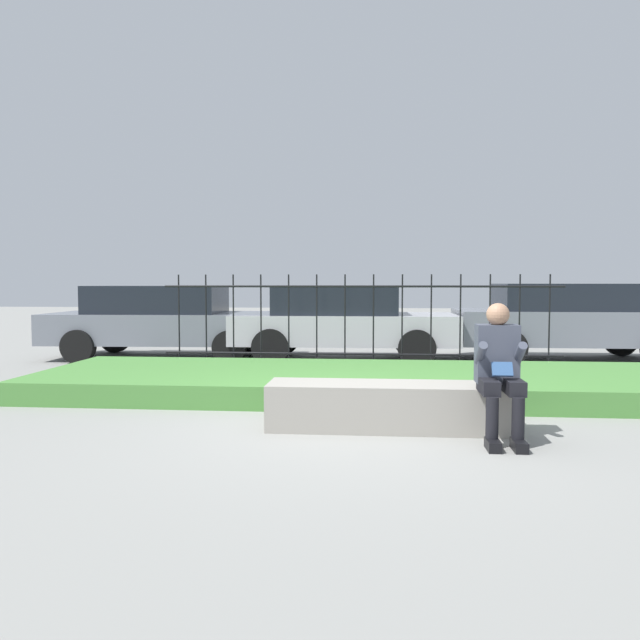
# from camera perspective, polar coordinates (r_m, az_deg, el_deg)

# --- Properties ---
(ground_plane) EXTENTS (60.00, 60.00, 0.00)m
(ground_plane) POSITION_cam_1_polar(r_m,az_deg,el_deg) (6.26, 2.56, -9.85)
(ground_plane) COLOR gray
(stone_bench) EXTENTS (2.37, 0.60, 0.45)m
(stone_bench) POSITION_cam_1_polar(r_m,az_deg,el_deg) (6.21, 6.27, -8.08)
(stone_bench) COLOR gray
(stone_bench) RESTS_ON ground_plane
(person_seated_reader) EXTENTS (0.42, 0.73, 1.25)m
(person_seated_reader) POSITION_cam_1_polar(r_m,az_deg,el_deg) (5.91, 16.05, -4.05)
(person_seated_reader) COLOR black
(person_seated_reader) RESTS_ON ground_plane
(grass_berm) EXTENTS (8.26, 2.66, 0.28)m
(grass_berm) POSITION_cam_1_polar(r_m,az_deg,el_deg) (8.23, 3.24, -5.67)
(grass_berm) COLOR #4C893D
(grass_berm) RESTS_ON ground_plane
(iron_fence) EXTENTS (6.26, 0.03, 1.57)m
(iron_fence) POSITION_cam_1_polar(r_m,az_deg,el_deg) (9.81, 3.60, -0.21)
(iron_fence) COLOR black
(iron_fence) RESTS_ON ground_plane
(car_parked_center) EXTENTS (4.10, 2.02, 1.38)m
(car_parked_center) POSITION_cam_1_polar(r_m,az_deg,el_deg) (11.56, 2.02, -0.07)
(car_parked_center) COLOR #B7B7BC
(car_parked_center) RESTS_ON ground_plane
(car_parked_right) EXTENTS (4.12, 1.95, 1.42)m
(car_parked_right) POSITION_cam_1_polar(r_m,az_deg,el_deg) (12.41, 21.61, 0.02)
(car_parked_right) COLOR slate
(car_parked_right) RESTS_ON ground_plane
(car_parked_left) EXTENTS (4.49, 2.10, 1.38)m
(car_parked_left) POSITION_cam_1_polar(r_m,az_deg,el_deg) (12.31, -14.00, 0.01)
(car_parked_left) COLOR slate
(car_parked_left) RESTS_ON ground_plane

